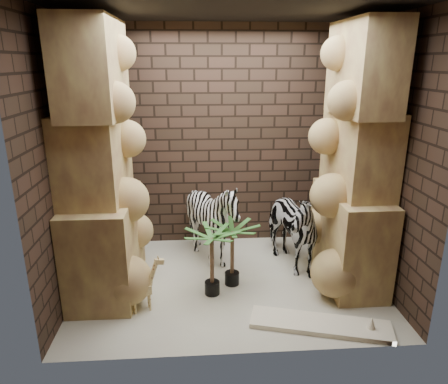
{
  "coord_description": "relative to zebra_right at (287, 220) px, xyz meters",
  "views": [
    {
      "loc": [
        -0.36,
        -4.29,
        2.52
      ],
      "look_at": [
        -0.05,
        0.15,
        1.09
      ],
      "focal_mm": 32.62,
      "sensor_mm": 36.0,
      "label": 1
    }
  ],
  "objects": [
    {
      "name": "floor",
      "position": [
        -0.75,
        -0.37,
        -0.63
      ],
      "size": [
        3.5,
        3.5,
        0.0
      ],
      "primitive_type": "plane",
      "color": "beige",
      "rests_on": "ground"
    },
    {
      "name": "wall_front",
      "position": [
        -0.75,
        -1.62,
        0.87
      ],
      "size": [
        3.5,
        0.0,
        3.5
      ],
      "primitive_type": "plane",
      "rotation": [
        -1.57,
        0.0,
        0.0
      ],
      "color": "#302219",
      "rests_on": "ground"
    },
    {
      "name": "wall_back",
      "position": [
        -0.75,
        0.88,
        0.87
      ],
      "size": [
        3.5,
        0.0,
        3.5
      ],
      "primitive_type": "plane",
      "rotation": [
        1.57,
        0.0,
        0.0
      ],
      "color": "#302219",
      "rests_on": "ground"
    },
    {
      "name": "palm_back",
      "position": [
        -0.96,
        -0.6,
        -0.24
      ],
      "size": [
        0.36,
        0.36,
        0.78
      ],
      "primitive_type": null,
      "color": "#2F6D26",
      "rests_on": "floor"
    },
    {
      "name": "surfboard",
      "position": [
        0.09,
        -1.28,
        -0.61
      ],
      "size": [
        1.42,
        0.69,
        0.05
      ],
      "primitive_type": "cube",
      "rotation": [
        0.0,
        0.0,
        -0.27
      ],
      "color": "white",
      "rests_on": "floor"
    },
    {
      "name": "giraffe_toy",
      "position": [
        -1.71,
        -0.88,
        -0.33
      ],
      "size": [
        0.33,
        0.2,
        0.61
      ],
      "primitive_type": null,
      "rotation": [
        0.0,
        0.0,
        0.34
      ],
      "color": "#EFD489",
      "rests_on": "floor"
    },
    {
      "name": "rock_pillar_left",
      "position": [
        -2.15,
        -0.37,
        0.87
      ],
      "size": [
        0.68,
        1.3,
        3.0
      ],
      "primitive_type": null,
      "color": "#E2D277",
      "rests_on": "floor"
    },
    {
      "name": "wall_right",
      "position": [
        1.0,
        -0.37,
        0.87
      ],
      "size": [
        0.0,
        3.0,
        3.0
      ],
      "primitive_type": "plane",
      "rotation": [
        1.57,
        0.0,
        -1.57
      ],
      "color": "#302219",
      "rests_on": "ground"
    },
    {
      "name": "ceiling",
      "position": [
        -0.75,
        -0.37,
        2.37
      ],
      "size": [
        3.5,
        3.5,
        0.0
      ],
      "primitive_type": "plane",
      "rotation": [
        3.14,
        0.0,
        0.0
      ],
      "color": "black",
      "rests_on": "ground"
    },
    {
      "name": "zebra_left",
      "position": [
        -0.92,
        0.17,
        -0.11
      ],
      "size": [
        1.24,
        1.38,
        1.05
      ],
      "primitive_type": "imported",
      "rotation": [
        0.0,
        0.0,
        -0.31
      ],
      "color": "white",
      "rests_on": "floor"
    },
    {
      "name": "zebra_right",
      "position": [
        0.0,
        0.0,
        0.0
      ],
      "size": [
        0.88,
        1.2,
        1.27
      ],
      "primitive_type": "imported",
      "rotation": [
        0.0,
        0.0,
        0.31
      ],
      "color": "white",
      "rests_on": "floor"
    },
    {
      "name": "wall_left",
      "position": [
        -2.5,
        -0.37,
        0.87
      ],
      "size": [
        0.0,
        3.0,
        3.0
      ],
      "primitive_type": "plane",
      "rotation": [
        1.57,
        0.0,
        1.57
      ],
      "color": "#302219",
      "rests_on": "ground"
    },
    {
      "name": "rock_pillar_right",
      "position": [
        0.67,
        -0.37,
        0.87
      ],
      "size": [
        0.58,
        1.25,
        3.0
      ],
      "primitive_type": null,
      "color": "#E2D277",
      "rests_on": "floor"
    },
    {
      "name": "palm_front",
      "position": [
        -0.72,
        -0.41,
        -0.25
      ],
      "size": [
        0.36,
        0.36,
        0.77
      ],
      "primitive_type": null,
      "color": "#2F6D26",
      "rests_on": "floor"
    }
  ]
}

